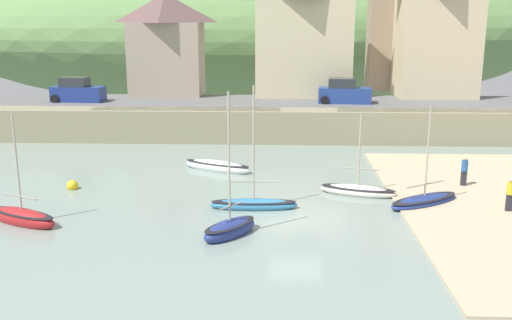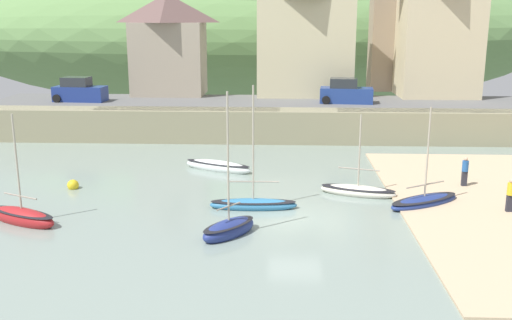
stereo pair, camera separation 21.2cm
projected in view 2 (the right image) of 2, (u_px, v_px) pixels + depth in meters
quay_seawall at (291, 123)px, 43.64m from camera, size 48.00×9.40×2.40m
hillside_backdrop at (246, 35)px, 79.18m from camera, size 80.00×44.00×18.64m
waterfront_building_left at (168, 44)px, 50.24m from camera, size 6.37×4.72×8.55m
waterfront_building_centre at (305, 35)px, 49.57m from camera, size 8.32×5.06×10.00m
waterfront_building_right at (439, 32)px, 49.02m from camera, size 6.70×5.45×10.61m
sailboat_tall_mast at (229, 228)px, 24.93m from camera, size 2.69×2.96×6.37m
motorboat_with_cabin at (218, 166)px, 35.42m from camera, size 4.44×2.69×0.80m
dinghy_open_wooden at (22, 216)px, 26.44m from camera, size 3.89×2.55×5.20m
sailboat_white_hull at (358, 191)px, 30.60m from camera, size 4.13×2.27×4.40m
sailboat_far_left at (424, 201)px, 28.89m from camera, size 4.22×3.28×5.05m
rowboat_small_beached at (253, 204)px, 28.43m from camera, size 4.28×1.12×6.15m
parked_car_near_slipway at (79, 91)px, 47.02m from camera, size 4.21×2.00×1.95m
parked_car_by_wall at (346, 93)px, 46.11m from camera, size 4.26×2.12×1.95m
person_on_slipway at (510, 194)px, 27.53m from camera, size 0.34×0.34×1.62m
person_near_water at (465, 170)px, 31.71m from camera, size 0.34×0.34×1.62m
mooring_buoy at (73, 185)px, 31.70m from camera, size 0.62×0.62×0.62m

